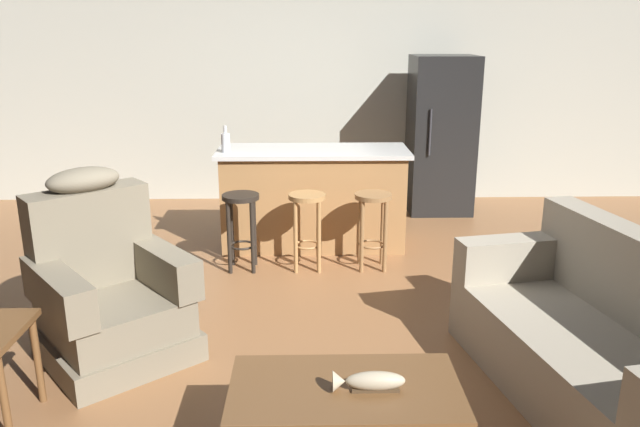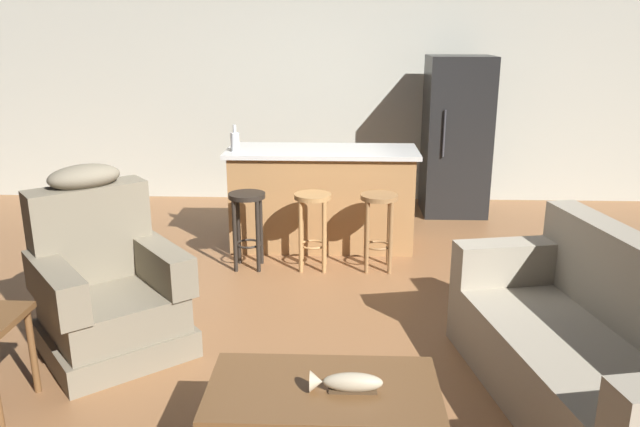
# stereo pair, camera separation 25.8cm
# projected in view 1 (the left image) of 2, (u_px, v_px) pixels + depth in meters

# --- Properties ---
(ground_plane) EXTENTS (12.00, 12.00, 0.00)m
(ground_plane) POSITION_uv_depth(u_px,v_px,m) (315.00, 302.00, 4.84)
(ground_plane) COLOR brown
(back_wall) EXTENTS (12.00, 0.05, 2.60)m
(back_wall) POSITION_uv_depth(u_px,v_px,m) (311.00, 93.00, 7.46)
(back_wall) COLOR #B2B2A3
(back_wall) RESTS_ON ground_plane
(coffee_table) EXTENTS (1.10, 0.60, 0.42)m
(coffee_table) POSITION_uv_depth(u_px,v_px,m) (345.00, 397.00, 2.96)
(coffee_table) COLOR brown
(coffee_table) RESTS_ON ground_plane
(fish_figurine) EXTENTS (0.34, 0.10, 0.10)m
(fish_figurine) POSITION_uv_depth(u_px,v_px,m) (368.00, 381.00, 2.90)
(fish_figurine) COLOR #4C3823
(fish_figurine) RESTS_ON coffee_table
(couch) EXTENTS (1.19, 2.03, 0.94)m
(couch) POSITION_uv_depth(u_px,v_px,m) (602.00, 346.00, 3.48)
(couch) COLOR #9E937F
(couch) RESTS_ON ground_plane
(recliner_near_lamp) EXTENTS (1.18, 1.18, 1.20)m
(recliner_near_lamp) POSITION_uv_depth(u_px,v_px,m) (108.00, 292.00, 3.98)
(recliner_near_lamp) COLOR #756B56
(recliner_near_lamp) RESTS_ON ground_plane
(kitchen_island) EXTENTS (1.80, 0.70, 0.95)m
(kitchen_island) POSITION_uv_depth(u_px,v_px,m) (313.00, 198.00, 5.99)
(kitchen_island) COLOR #9E7042
(kitchen_island) RESTS_ON ground_plane
(bar_stool_left) EXTENTS (0.32, 0.32, 0.68)m
(bar_stool_left) POSITION_uv_depth(u_px,v_px,m) (241.00, 218.00, 5.38)
(bar_stool_left) COLOR black
(bar_stool_left) RESTS_ON ground_plane
(bar_stool_middle) EXTENTS (0.32, 0.32, 0.68)m
(bar_stool_middle) POSITION_uv_depth(u_px,v_px,m) (307.00, 217.00, 5.39)
(bar_stool_middle) COLOR #A87A47
(bar_stool_middle) RESTS_ON ground_plane
(bar_stool_right) EXTENTS (0.32, 0.32, 0.68)m
(bar_stool_right) POSITION_uv_depth(u_px,v_px,m) (373.00, 217.00, 5.40)
(bar_stool_right) COLOR olive
(bar_stool_right) RESTS_ON ground_plane
(refrigerator) EXTENTS (0.70, 0.69, 1.76)m
(refrigerator) POSITION_uv_depth(u_px,v_px,m) (441.00, 135.00, 7.06)
(refrigerator) COLOR black
(refrigerator) RESTS_ON ground_plane
(bottle_tall_green) EXTENTS (0.08, 0.08, 0.25)m
(bottle_tall_green) POSITION_uv_depth(u_px,v_px,m) (226.00, 142.00, 5.69)
(bottle_tall_green) COLOR silver
(bottle_tall_green) RESTS_ON kitchen_island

